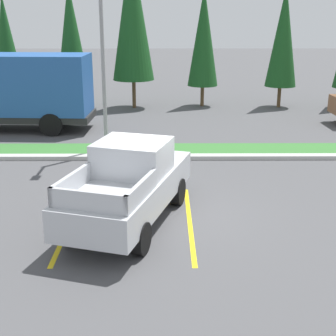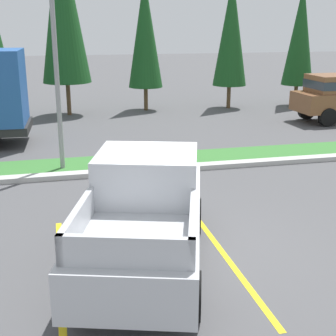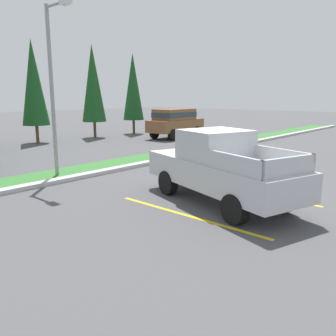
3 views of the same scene
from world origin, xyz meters
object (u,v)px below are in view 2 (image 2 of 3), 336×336
street_light (55,47)px  cypress_tree_rightmost (231,31)px  pickup_truck_main (146,213)px  cypress_tree_right_inner (145,32)px  cypress_tree_center (63,3)px  cypress_tree_far_right (300,34)px

street_light → cypress_tree_rightmost: size_ratio=0.94×
pickup_truck_main → cypress_tree_right_inner: size_ratio=0.85×
street_light → cypress_tree_center: bearing=86.8°
street_light → cypress_tree_far_right: bearing=36.6°
pickup_truck_main → street_light: bearing=102.2°
cypress_tree_far_right → cypress_tree_center: bearing=179.8°
pickup_truck_main → cypress_tree_right_inner: cypress_tree_right_inner is taller
street_light → cypress_tree_rightmost: (8.72, 9.43, 0.24)m
cypress_tree_center → cypress_tree_far_right: cypress_tree_center is taller
cypress_tree_center → cypress_tree_right_inner: size_ratio=1.34×
street_light → cypress_tree_center: size_ratio=0.71×
cypress_tree_far_right → cypress_tree_rightmost: bearing=177.5°
street_light → cypress_tree_right_inner: bearing=65.8°
street_light → cypress_tree_right_inner: (4.40, 9.79, 0.20)m
cypress_tree_center → cypress_tree_rightmost: bearing=0.8°
pickup_truck_main → cypress_tree_right_inner: bearing=79.4°
cypress_tree_center → cypress_tree_far_right: bearing=-0.2°
cypress_tree_center → street_light: bearing=-93.2°
pickup_truck_main → cypress_tree_right_inner: (3.02, 16.15, 2.81)m
cypress_tree_center → cypress_tree_far_right: size_ratio=1.39×
street_light → cypress_tree_far_right: (12.46, 9.26, 0.07)m
pickup_truck_main → cypress_tree_far_right: cypress_tree_far_right is taller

